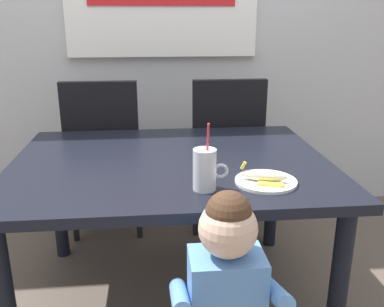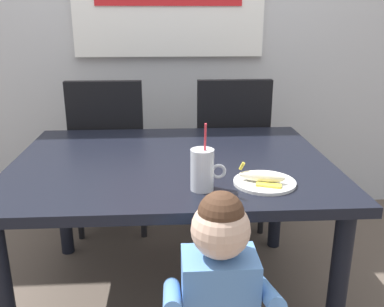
{
  "view_description": "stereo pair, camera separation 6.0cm",
  "coord_description": "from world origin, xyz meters",
  "px_view_note": "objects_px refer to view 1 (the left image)",
  "views": [
    {
      "loc": [
        -0.08,
        -1.72,
        1.29
      ],
      "look_at": [
        0.08,
        -0.1,
        0.76
      ],
      "focal_mm": 39.29,
      "sensor_mm": 36.0,
      "label": 1
    },
    {
      "loc": [
        -0.02,
        -1.72,
        1.29
      ],
      "look_at": [
        0.08,
        -0.1,
        0.76
      ],
      "focal_mm": 39.29,
      "sensor_mm": 36.0,
      "label": 2
    }
  ],
  "objects_px": {
    "toddler_standing": "(226,289)",
    "milk_cup": "(205,172)",
    "dining_chair_right": "(225,145)",
    "dining_table": "(171,178)",
    "peeled_banana": "(264,176)",
    "snack_plate": "(266,181)",
    "dining_chair_left": "(105,149)"
  },
  "relations": [
    {
      "from": "toddler_standing",
      "to": "milk_cup",
      "type": "bearing_deg",
      "value": 93.74
    },
    {
      "from": "toddler_standing",
      "to": "dining_chair_right",
      "type": "bearing_deg",
      "value": 80.32
    },
    {
      "from": "dining_chair_right",
      "to": "toddler_standing",
      "type": "height_order",
      "value": "dining_chair_right"
    },
    {
      "from": "dining_table",
      "to": "peeled_banana",
      "type": "relative_size",
      "value": 7.79
    },
    {
      "from": "dining_table",
      "to": "snack_plate",
      "type": "xyz_separation_m",
      "value": [
        0.34,
        -0.3,
        0.09
      ]
    },
    {
      "from": "dining_chair_right",
      "to": "snack_plate",
      "type": "relative_size",
      "value": 4.17
    },
    {
      "from": "peeled_banana",
      "to": "dining_chair_left",
      "type": "bearing_deg",
      "value": 124.26
    },
    {
      "from": "dining_table",
      "to": "toddler_standing",
      "type": "height_order",
      "value": "toddler_standing"
    },
    {
      "from": "dining_chair_right",
      "to": "toddler_standing",
      "type": "bearing_deg",
      "value": 80.32
    },
    {
      "from": "dining_chair_left",
      "to": "dining_chair_right",
      "type": "height_order",
      "value": "same"
    },
    {
      "from": "dining_table",
      "to": "dining_chair_right",
      "type": "relative_size",
      "value": 1.42
    },
    {
      "from": "dining_table",
      "to": "dining_chair_right",
      "type": "height_order",
      "value": "dining_chair_right"
    },
    {
      "from": "dining_table",
      "to": "snack_plate",
      "type": "distance_m",
      "value": 0.46
    },
    {
      "from": "dining_table",
      "to": "snack_plate",
      "type": "relative_size",
      "value": 5.91
    },
    {
      "from": "toddler_standing",
      "to": "milk_cup",
      "type": "distance_m",
      "value": 0.42
    },
    {
      "from": "dining_chair_left",
      "to": "toddler_standing",
      "type": "height_order",
      "value": "dining_chair_left"
    },
    {
      "from": "dining_chair_left",
      "to": "peeled_banana",
      "type": "distance_m",
      "value": 1.24
    },
    {
      "from": "milk_cup",
      "to": "snack_plate",
      "type": "xyz_separation_m",
      "value": [
        0.23,
        0.04,
        -0.06
      ]
    },
    {
      "from": "toddler_standing",
      "to": "peeled_banana",
      "type": "bearing_deg",
      "value": 61.42
    },
    {
      "from": "toddler_standing",
      "to": "snack_plate",
      "type": "height_order",
      "value": "toddler_standing"
    },
    {
      "from": "dining_chair_left",
      "to": "milk_cup",
      "type": "bearing_deg",
      "value": 114.17
    },
    {
      "from": "dining_chair_right",
      "to": "peeled_banana",
      "type": "distance_m",
      "value": 1.03
    },
    {
      "from": "dining_chair_left",
      "to": "dining_chair_right",
      "type": "bearing_deg",
      "value": -179.98
    },
    {
      "from": "dining_chair_right",
      "to": "peeled_banana",
      "type": "height_order",
      "value": "dining_chair_right"
    },
    {
      "from": "dining_chair_left",
      "to": "milk_cup",
      "type": "xyz_separation_m",
      "value": [
        0.47,
        -1.04,
        0.23
      ]
    },
    {
      "from": "dining_chair_left",
      "to": "milk_cup",
      "type": "distance_m",
      "value": 1.16
    },
    {
      "from": "dining_table",
      "to": "toddler_standing",
      "type": "bearing_deg",
      "value": -79.27
    },
    {
      "from": "dining_table",
      "to": "toddler_standing",
      "type": "distance_m",
      "value": 0.7
    },
    {
      "from": "milk_cup",
      "to": "snack_plate",
      "type": "height_order",
      "value": "milk_cup"
    },
    {
      "from": "dining_chair_left",
      "to": "snack_plate",
      "type": "height_order",
      "value": "dining_chair_left"
    },
    {
      "from": "dining_chair_right",
      "to": "peeled_banana",
      "type": "relative_size",
      "value": 5.49
    },
    {
      "from": "snack_plate",
      "to": "dining_chair_left",
      "type": "bearing_deg",
      "value": 124.94
    }
  ]
}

